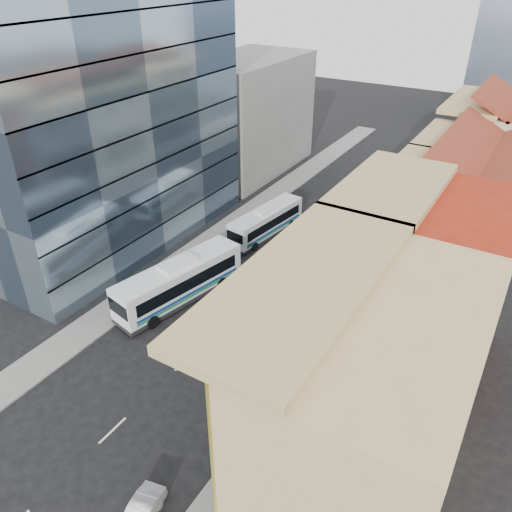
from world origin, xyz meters
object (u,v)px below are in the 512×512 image
Objects in this scene: shophouse_tan at (370,411)px; bus_left_far at (266,221)px; office_tower at (95,83)px; bus_right at (291,296)px; bus_left_near at (179,281)px.

shophouse_tan is 28.95m from bus_left_far.
bus_right is at bearing -6.74° from office_tower.
bus_left_far is (12.58, 7.88, -13.46)m from office_tower.
bus_left_far is at bearing 32.08° from office_tower.
shophouse_tan is at bearing -24.30° from office_tower.
bus_left_near is (-18.84, 8.64, -4.14)m from shophouse_tan.
bus_right reaches higher than bus_left_far.
shophouse_tan is 1.45× the size of bus_left_far.
shophouse_tan reaches higher than bus_left_far.
office_tower is at bearing 155.70° from shophouse_tan.
shophouse_tan is 1.21× the size of bus_left_near.
bus_left_far is at bearing 127.00° from bus_right.
office_tower is 2.67× the size of bus_right.
bus_left_near is at bearing -163.28° from bus_right.
shophouse_tan is 21.14m from bus_left_near.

